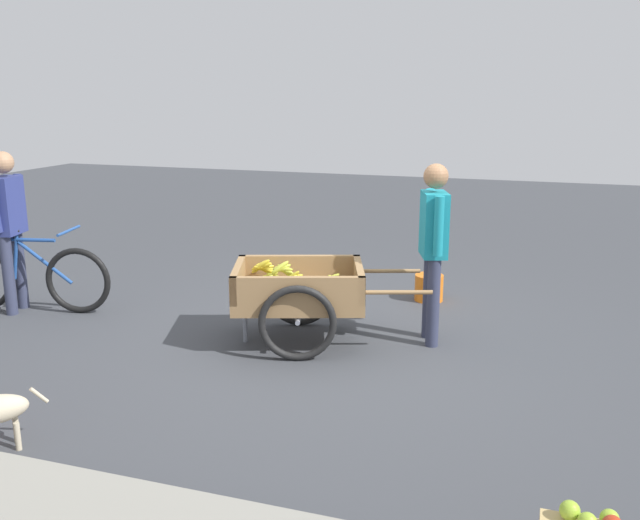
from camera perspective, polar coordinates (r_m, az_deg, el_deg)
ground_plane at (r=6.07m, az=1.17°, el=-6.96°), size 24.00×24.00×0.00m
fruit_cart at (r=6.00m, az=-1.83°, el=-2.78°), size 1.81×1.25×0.72m
vendor_person at (r=5.96m, az=9.33°, el=1.80°), size 0.30×0.54×1.56m
bicycle at (r=7.42m, az=-22.81°, el=-1.31°), size 1.63×0.54×0.85m
cyclist_person at (r=7.37m, az=-24.28°, el=3.21°), size 0.27×0.55×1.59m
plastic_bucket at (r=7.34m, az=8.96°, el=-2.26°), size 0.30×0.30×0.28m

